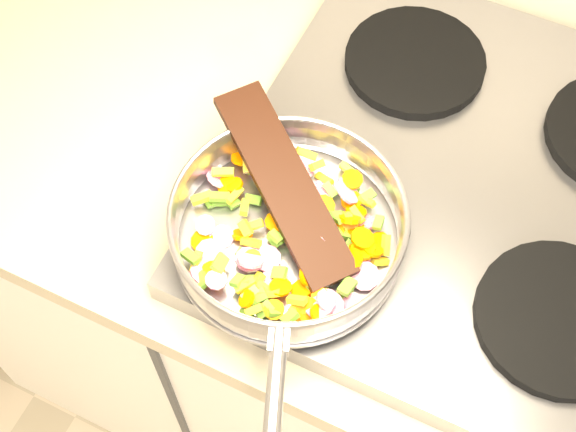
% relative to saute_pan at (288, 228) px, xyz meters
% --- Properties ---
extents(cooktop, '(0.60, 0.60, 0.04)m').
position_rel_saute_pan_xyz_m(cooktop, '(0.17, 0.19, -0.07)').
color(cooktop, '#939399').
rests_on(cooktop, counter_top).
extents(grate_fl, '(0.19, 0.19, 0.02)m').
position_rel_saute_pan_xyz_m(grate_fl, '(0.03, 0.05, -0.04)').
color(grate_fl, black).
rests_on(grate_fl, cooktop).
extents(grate_fr, '(0.19, 0.19, 0.02)m').
position_rel_saute_pan_xyz_m(grate_fr, '(0.31, 0.05, -0.04)').
color(grate_fr, black).
rests_on(grate_fr, cooktop).
extents(grate_bl, '(0.19, 0.19, 0.02)m').
position_rel_saute_pan_xyz_m(grate_bl, '(0.03, 0.33, -0.04)').
color(grate_bl, black).
rests_on(grate_bl, cooktop).
extents(saute_pan, '(0.32, 0.46, 0.06)m').
position_rel_saute_pan_xyz_m(saute_pan, '(0.00, 0.00, 0.00)').
color(saute_pan, '#9E9EA5').
rests_on(saute_pan, grate_fl).
extents(vegetable_heap, '(0.25, 0.24, 0.05)m').
position_rel_saute_pan_xyz_m(vegetable_heap, '(0.01, -0.00, -0.01)').
color(vegetable_heap, '#FF7300').
rests_on(vegetable_heap, saute_pan).
extents(wooden_spatula, '(0.24, 0.20, 0.06)m').
position_rel_saute_pan_xyz_m(wooden_spatula, '(-0.03, 0.04, 0.01)').
color(wooden_spatula, black).
rests_on(wooden_spatula, saute_pan).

